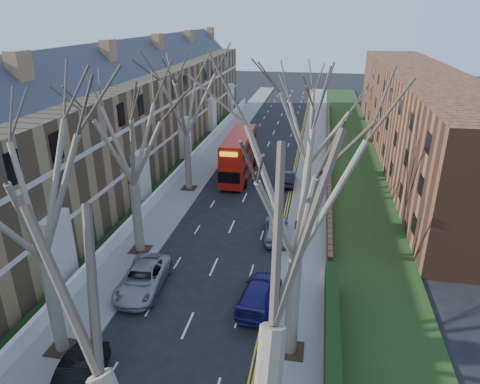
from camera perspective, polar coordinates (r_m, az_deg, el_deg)
The scene contains 17 objects.
pavement_left at distance 52.05m, azimuth -3.58°, elevation 5.00°, with size 3.00×102.00×0.12m, color slate.
pavement_right at distance 50.57m, azimuth 9.77°, elevation 4.17°, with size 3.00×102.00×0.12m, color slate.
terrace_left at distance 45.92m, azimuth -15.64°, elevation 8.88°, with size 9.70×78.00×13.60m.
flats_right at distance 54.31m, azimuth 22.57°, elevation 9.45°, with size 13.97×54.00×10.00m.
front_wall_left at distance 45.07m, azimuth -8.09°, elevation 2.71°, with size 0.30×78.00×1.00m.
grass_verge_right at distance 50.72m, azimuth 14.86°, elevation 3.89°, with size 6.00×102.00×0.06m.
tree_left_mid at distance 20.27m, azimuth -26.52°, elevation 2.05°, with size 10.50×10.50×14.71m.
tree_left_far at distance 28.56m, azimuth -14.76°, elevation 8.53°, with size 10.15×10.15×14.22m.
tree_left_dist at distance 39.45m, azimuth -7.45°, elevation 13.32°, with size 10.50×10.50×14.71m.
tree_right_mid at distance 18.18m, azimuth 8.01°, elevation 2.11°, with size 10.50×10.50×14.71m.
tree_right_far at distance 31.74m, azimuth 9.44°, elevation 10.35°, with size 10.15×10.15×14.22m.
double_decker_bus at distance 44.60m, azimuth -0.13°, elevation 4.78°, with size 2.78×10.36×4.34m.
car_left_mid at distance 22.02m, azimuth -21.07°, elevation -22.62°, with size 1.60×4.60×1.52m, color black.
car_left_far at distance 27.61m, azimuth -12.83°, elevation -11.18°, with size 2.48×5.38×1.49m, color #929297.
car_right_near at distance 25.78m, azimuth 2.58°, elevation -13.36°, with size 2.00×4.93×1.43m, color navy.
car_right_mid at distance 32.71m, azimuth 4.85°, elevation -4.87°, with size 1.83×4.56×1.55m, color #909298.
car_right_far at distance 43.03m, azimuth 6.41°, elevation 1.86°, with size 1.38×3.97×1.31m, color black.
Camera 1 is at (6.33, -9.03, 15.90)m, focal length 32.00 mm.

